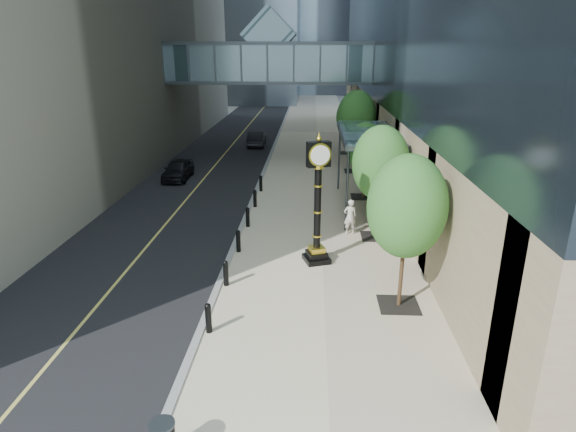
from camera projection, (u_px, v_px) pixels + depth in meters
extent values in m
plane|color=gray|center=(293.00, 355.00, 14.24)|extent=(320.00, 320.00, 0.00)
cube|color=black|center=(243.00, 132.00, 52.28)|extent=(8.00, 180.00, 0.02)
cube|color=beige|center=(317.00, 132.00, 51.90)|extent=(8.00, 180.00, 0.06)
cube|color=gray|center=(280.00, 132.00, 52.08)|extent=(0.25, 180.00, 0.07)
cube|color=slate|center=(270.00, 63.00, 38.31)|extent=(17.00, 4.00, 3.00)
cube|color=#383F44|center=(270.00, 82.00, 38.78)|extent=(17.00, 4.20, 0.25)
cube|color=#383F44|center=(269.00, 43.00, 37.83)|extent=(17.00, 4.20, 0.25)
cube|color=slate|center=(269.00, 35.00, 37.61)|extent=(4.24, 3.00, 4.24)
cube|color=#383F44|center=(368.00, 134.00, 25.89)|extent=(3.00, 8.00, 0.25)
cube|color=slate|center=(368.00, 132.00, 25.84)|extent=(2.80, 7.80, 0.06)
cylinder|color=#383F44|center=(347.00, 191.00, 23.15)|extent=(0.12, 0.12, 4.20)
cylinder|color=#383F44|center=(339.00, 158.00, 30.13)|extent=(0.12, 0.12, 4.20)
cylinder|color=black|center=(208.00, 319.00, 15.14)|extent=(0.20, 0.20, 0.90)
cylinder|color=black|center=(226.00, 274.00, 18.15)|extent=(0.20, 0.20, 0.90)
cylinder|color=black|center=(238.00, 242.00, 21.17)|extent=(0.20, 0.20, 0.90)
cylinder|color=black|center=(248.00, 218.00, 24.19)|extent=(0.20, 0.20, 0.90)
cylinder|color=black|center=(255.00, 199.00, 27.21)|extent=(0.20, 0.20, 0.90)
cylinder|color=black|center=(261.00, 184.00, 30.22)|extent=(0.20, 0.20, 0.90)
cube|color=black|center=(398.00, 305.00, 16.87)|extent=(1.40, 1.40, 0.02)
cylinder|color=#412D1B|center=(402.00, 268.00, 16.40)|extent=(0.14, 0.14, 2.86)
ellipsoid|color=#265D22|center=(407.00, 207.00, 15.68)|extent=(2.62, 2.62, 3.50)
cube|color=black|center=(376.00, 236.00, 23.00)|extent=(1.40, 1.40, 0.02)
cylinder|color=#412D1B|center=(378.00, 209.00, 22.54)|extent=(0.14, 0.14, 2.83)
ellipsoid|color=#265D22|center=(381.00, 163.00, 21.82)|extent=(2.59, 2.59, 3.45)
cube|color=black|center=(363.00, 197.00, 29.13)|extent=(1.40, 1.40, 0.02)
cylinder|color=#412D1B|center=(364.00, 178.00, 28.74)|extent=(0.14, 0.14, 2.40)
ellipsoid|color=#265D22|center=(365.00, 147.00, 28.13)|extent=(2.20, 2.20, 2.93)
cube|color=black|center=(354.00, 171.00, 35.26)|extent=(1.40, 1.40, 0.02)
cylinder|color=#412D1B|center=(355.00, 150.00, 34.76)|extent=(0.14, 0.14, 3.08)
ellipsoid|color=#265D22|center=(357.00, 117.00, 33.97)|extent=(2.82, 2.82, 3.76)
cube|color=black|center=(348.00, 153.00, 41.39)|extent=(1.40, 1.40, 0.02)
cylinder|color=#412D1B|center=(349.00, 139.00, 40.99)|extent=(0.14, 0.14, 2.44)
ellipsoid|color=#265D22|center=(350.00, 116.00, 40.37)|extent=(2.24, 2.24, 2.99)
cube|color=black|center=(316.00, 259.00, 20.32)|extent=(1.26, 1.26, 0.22)
cube|color=black|center=(317.00, 254.00, 20.24)|extent=(0.98, 0.98, 0.22)
cube|color=yellow|center=(317.00, 249.00, 20.17)|extent=(0.77, 0.77, 0.22)
cylinder|color=black|center=(317.00, 208.00, 19.57)|extent=(0.29, 0.29, 3.43)
cube|color=black|center=(319.00, 154.00, 18.84)|extent=(1.00, 0.62, 1.00)
cylinder|color=white|center=(319.00, 153.00, 19.02)|extent=(0.75, 0.29, 0.78)
cylinder|color=white|center=(319.00, 155.00, 18.65)|extent=(0.75, 0.29, 0.78)
sphere|color=yellow|center=(319.00, 139.00, 18.64)|extent=(0.22, 0.22, 0.22)
imported|color=beige|center=(350.00, 217.00, 23.11)|extent=(0.70, 0.53, 1.73)
imported|color=black|center=(178.00, 169.00, 33.14)|extent=(1.63, 3.98, 1.35)
imported|color=black|center=(257.00, 138.00, 44.53)|extent=(1.56, 4.22, 1.38)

